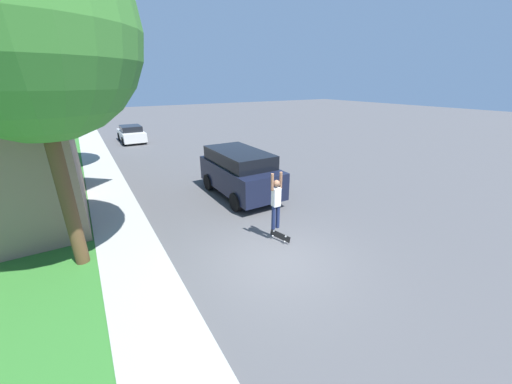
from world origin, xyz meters
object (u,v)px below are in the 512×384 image
object	(u,v)px
lawn_tree_far	(56,84)
car_down_street	(131,134)
lawn_tree_near	(23,29)
suv_parked	(240,172)
skateboarder	(276,201)
skateboard	(280,236)

from	to	relation	value
lawn_tree_far	car_down_street	bearing A→B (deg)	58.95
lawn_tree_near	suv_parked	bearing A→B (deg)	20.27
lawn_tree_far	skateboarder	world-z (taller)	lawn_tree_far
lawn_tree_near	skateboard	xyz separation A→B (m)	(5.57, -1.94, -5.76)
lawn_tree_far	car_down_street	distance (m)	9.37
lawn_tree_far	car_down_street	size ratio (longest dim) A/B	1.69
lawn_tree_near	suv_parked	distance (m)	8.39
car_down_street	skateboarder	world-z (taller)	skateboarder
suv_parked	skateboarder	bearing A→B (deg)	-102.50
lawn_tree_far	skateboarder	xyz separation A→B (m)	(5.52, -12.80, -3.39)
lawn_tree_far	skateboard	distance (m)	14.87
car_down_street	lawn_tree_far	bearing A→B (deg)	-121.05
skateboard	lawn_tree_near	bearing A→B (deg)	160.84
lawn_tree_far	lawn_tree_near	bearing A→B (deg)	-89.99
car_down_street	lawn_tree_near	bearing A→B (deg)	-103.37
lawn_tree_near	suv_parked	world-z (taller)	lawn_tree_near
lawn_tree_far	skateboarder	size ratio (longest dim) A/B	3.62
lawn_tree_near	lawn_tree_far	size ratio (longest dim) A/B	1.21
suv_parked	skateboard	size ratio (longest dim) A/B	6.25
lawn_tree_near	skateboard	distance (m)	8.24
suv_parked	skateboarder	world-z (taller)	skateboarder
lawn_tree_near	skateboard	world-z (taller)	lawn_tree_near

